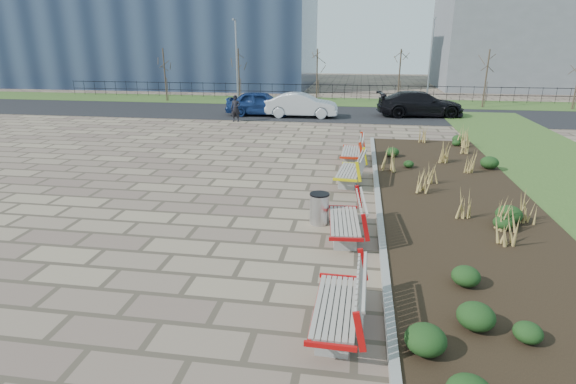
% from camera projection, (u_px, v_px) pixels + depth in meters
% --- Properties ---
extents(ground, '(120.00, 120.00, 0.00)m').
position_uv_depth(ground, '(195.00, 275.00, 9.36)').
color(ground, '#83715A').
rests_on(ground, ground).
extents(planting_bed, '(4.50, 18.00, 0.10)m').
position_uv_depth(planting_bed, '(459.00, 206.00, 13.11)').
color(planting_bed, black).
rests_on(planting_bed, ground).
extents(planting_curb, '(0.16, 18.00, 0.15)m').
position_uv_depth(planting_curb, '(378.00, 201.00, 13.44)').
color(planting_curb, gray).
rests_on(planting_curb, ground).
extents(grass_verge_far, '(80.00, 5.00, 0.04)m').
position_uv_depth(grass_verge_far, '(318.00, 101.00, 35.55)').
color(grass_verge_far, '#33511E').
rests_on(grass_verge_far, ground).
extents(road, '(80.00, 7.00, 0.02)m').
position_uv_depth(road, '(310.00, 113.00, 29.94)').
color(road, black).
rests_on(road, ground).
extents(bench_a, '(0.95, 2.12, 1.00)m').
position_uv_depth(bench_a, '(336.00, 303.00, 7.46)').
color(bench_a, '#BE0C0C').
rests_on(bench_a, ground).
extents(bench_b, '(1.07, 2.17, 1.00)m').
position_uv_depth(bench_b, '(344.00, 219.00, 10.97)').
color(bench_b, '#AF0B0D').
rests_on(bench_b, ground).
extents(bench_c, '(1.11, 2.18, 1.00)m').
position_uv_depth(bench_c, '(349.00, 169.00, 15.19)').
color(bench_c, yellow).
rests_on(bench_c, ground).
extents(bench_d, '(0.96, 2.12, 1.00)m').
position_uv_depth(bench_d, '(351.00, 150.00, 17.87)').
color(bench_d, red).
rests_on(bench_d, ground).
extents(litter_bin, '(0.50, 0.50, 0.82)m').
position_uv_depth(litter_bin, '(319.00, 209.00, 11.86)').
color(litter_bin, '#B2B2B7').
rests_on(litter_bin, ground).
extents(pedestrian, '(0.57, 0.38, 1.57)m').
position_uv_depth(pedestrian, '(236.00, 108.00, 26.66)').
color(pedestrian, black).
rests_on(pedestrian, ground).
extents(car_blue, '(4.63, 2.17, 1.53)m').
position_uv_depth(car_blue, '(261.00, 103.00, 28.84)').
color(car_blue, navy).
rests_on(car_blue, road).
extents(car_silver, '(4.55, 1.70, 1.48)m').
position_uv_depth(car_silver, '(302.00, 105.00, 28.21)').
color(car_silver, '#B8BCC1').
rests_on(car_silver, road).
extents(car_black, '(5.61, 2.85, 1.56)m').
position_uv_depth(car_black, '(420.00, 104.00, 28.47)').
color(car_black, black).
rests_on(car_black, road).
extents(tree_a, '(1.40, 1.40, 4.00)m').
position_uv_depth(tree_a, '(165.00, 75.00, 35.26)').
color(tree_a, '#4C3D2D').
rests_on(tree_a, grass_verge_far).
extents(tree_b, '(1.40, 1.40, 4.00)m').
position_uv_depth(tree_b, '(239.00, 76.00, 34.38)').
color(tree_b, '#4C3D2D').
rests_on(tree_b, grass_verge_far).
extents(tree_c, '(1.40, 1.40, 4.00)m').
position_uv_depth(tree_c, '(317.00, 77.00, 33.50)').
color(tree_c, '#4C3D2D').
rests_on(tree_c, grass_verge_far).
extents(tree_d, '(1.40, 1.40, 4.00)m').
position_uv_depth(tree_d, '(399.00, 78.00, 32.62)').
color(tree_d, '#4C3D2D').
rests_on(tree_d, grass_verge_far).
extents(tree_e, '(1.40, 1.40, 4.00)m').
position_uv_depth(tree_e, '(486.00, 79.00, 31.73)').
color(tree_e, '#4C3D2D').
rests_on(tree_e, grass_verge_far).
extents(lamp_west, '(0.24, 0.60, 6.00)m').
position_uv_depth(lamp_west, '(237.00, 63.00, 33.59)').
color(lamp_west, gray).
rests_on(lamp_west, grass_verge_far).
extents(lamp_east, '(0.24, 0.60, 6.00)m').
position_uv_depth(lamp_east, '(430.00, 64.00, 31.53)').
color(lamp_east, gray).
rests_on(lamp_east, grass_verge_far).
extents(railing_fence, '(44.00, 0.10, 1.20)m').
position_uv_depth(railing_fence, '(320.00, 91.00, 36.75)').
color(railing_fence, black).
rests_on(railing_fence, grass_verge_far).
extents(building_glass, '(40.00, 14.00, 15.00)m').
position_uv_depth(building_glass, '(124.00, 12.00, 47.60)').
color(building_glass, '#192338').
rests_on(building_glass, ground).
extents(building_grey, '(18.00, 12.00, 10.00)m').
position_uv_depth(building_grey, '(535.00, 36.00, 44.10)').
color(building_grey, slate).
rests_on(building_grey, ground).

